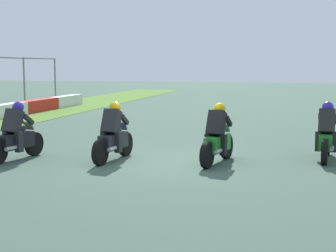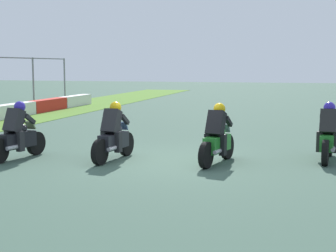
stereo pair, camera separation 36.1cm
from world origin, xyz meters
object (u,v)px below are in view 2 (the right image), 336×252
rider_lane_a (328,137)px  rider_lane_d (17,135)px  rider_lane_b (217,139)px  rider_lane_c (114,136)px

rider_lane_a → rider_lane_d: 8.02m
rider_lane_d → rider_lane_a: bearing=-65.6°
rider_lane_b → rider_lane_a: bearing=-55.3°
rider_lane_b → rider_lane_d: bearing=111.1°
rider_lane_d → rider_lane_b: bearing=-70.5°
rider_lane_a → rider_lane_d: (-1.85, 7.80, 0.00)m
rider_lane_b → rider_lane_d: 5.18m
rider_lane_b → rider_lane_d: same height
rider_lane_c → rider_lane_d: bearing=109.6°
rider_lane_c → rider_lane_d: 2.52m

